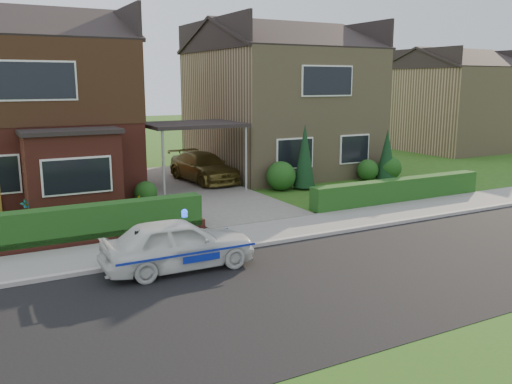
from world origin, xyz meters
TOP-DOWN VIEW (x-y plane):
  - ground at (0.00, 0.00)m, footprint 120.00×120.00m
  - road at (0.00, 0.00)m, footprint 60.00×6.00m
  - kerb at (0.00, 3.05)m, footprint 60.00×0.16m
  - sidewalk at (0.00, 4.10)m, footprint 60.00×2.00m
  - driveway at (0.00, 11.00)m, footprint 3.80×12.00m
  - house_left at (-5.78, 13.90)m, footprint 7.50×9.53m
  - house_right at (5.80, 13.99)m, footprint 7.50×8.06m
  - carport_link at (0.00, 10.95)m, footprint 3.80×3.00m
  - dwarf_wall at (-5.80, 5.30)m, footprint 7.70×0.25m
  - hedge_left at (-5.80, 5.45)m, footprint 7.50×0.55m
  - hedge_right at (5.80, 5.35)m, footprint 7.50×0.55m
  - shrub_left_mid at (-4.00, 9.30)m, footprint 1.32×1.32m
  - shrub_left_near at (-2.40, 9.60)m, footprint 0.84×0.84m
  - shrub_right_near at (3.20, 9.40)m, footprint 1.20×1.20m
  - shrub_right_mid at (7.80, 9.50)m, footprint 0.96×0.96m
  - shrub_right_far at (8.80, 9.20)m, footprint 1.08×1.08m
  - conifer_a at (4.20, 9.20)m, footprint 0.90×0.90m
  - conifer_b at (8.60, 9.20)m, footprint 0.90×0.90m
  - neighbour_right at (20.00, 16.00)m, footprint 6.50×7.00m
  - police_car at (-3.82, 2.40)m, footprint 3.32×3.63m
  - driveway_car at (1.00, 12.28)m, footprint 2.09×4.36m
  - potted_plant_a at (-6.50, 8.74)m, footprint 0.45×0.39m
  - potted_plant_b at (-3.35, 7.66)m, footprint 0.50×0.45m
  - potted_plant_c at (-5.89, 6.00)m, footprint 0.49×0.49m

SIDE VIEW (x-z plane):
  - ground at x=0.00m, z-range 0.00..0.00m
  - road at x=0.00m, z-range -0.01..0.01m
  - hedge_left at x=-5.80m, z-range -0.45..0.45m
  - hedge_right at x=5.80m, z-range -0.40..0.40m
  - sidewalk at x=0.00m, z-range 0.00..0.10m
  - kerb at x=0.00m, z-range 0.00..0.12m
  - driveway at x=0.00m, z-range 0.00..0.12m
  - dwarf_wall at x=-5.80m, z-range 0.00..0.36m
  - potted_plant_c at x=-5.89m, z-range 0.00..0.72m
  - potted_plant_a at x=-6.50m, z-range 0.00..0.72m
  - potted_plant_b at x=-3.35m, z-range 0.00..0.74m
  - shrub_left_near at x=-2.40m, z-range 0.00..0.84m
  - shrub_right_mid at x=7.80m, z-range 0.00..0.96m
  - shrub_right_far at x=8.80m, z-range 0.00..1.08m
  - shrub_right_near at x=3.20m, z-range 0.00..1.20m
  - police_car at x=-3.82m, z-range -0.08..1.31m
  - shrub_left_mid at x=-4.00m, z-range 0.00..1.32m
  - driveway_car at x=1.00m, z-range 0.12..1.35m
  - conifer_b at x=8.60m, z-range 0.00..2.20m
  - conifer_a at x=4.20m, z-range 0.00..2.60m
  - neighbour_right at x=20.00m, z-range 0.00..5.20m
  - carport_link at x=0.00m, z-range 1.27..4.04m
  - house_right at x=5.80m, z-range 0.04..7.29m
  - house_left at x=-5.78m, z-range 0.19..7.44m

